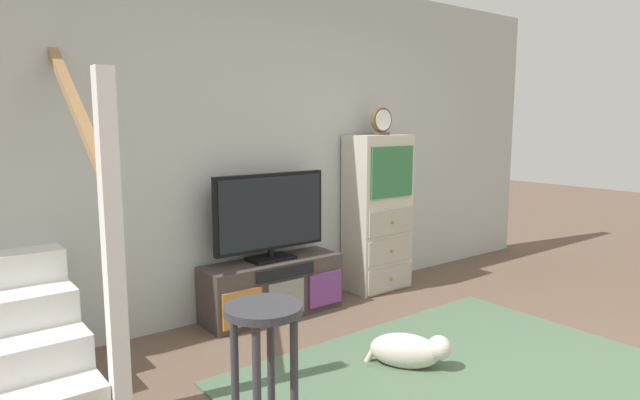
{
  "coord_description": "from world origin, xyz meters",
  "views": [
    {
      "loc": [
        -2.55,
        -1.34,
        1.54
      ],
      "look_at": [
        -0.01,
        1.95,
        0.93
      ],
      "focal_mm": 30.56,
      "sensor_mm": 36.0,
      "label": 1
    }
  ],
  "objects_px": {
    "bar_stool_near": "(264,349)",
    "television": "(270,214)",
    "desk_clock": "(382,121)",
    "media_console": "(273,288)",
    "side_cabinet": "(378,213)",
    "dog": "(409,350)"
  },
  "relations": [
    {
      "from": "desk_clock",
      "to": "television",
      "type": "bearing_deg",
      "value": 178.58
    },
    {
      "from": "desk_clock",
      "to": "media_console",
      "type": "bearing_deg",
      "value": 179.77
    },
    {
      "from": "dog",
      "to": "desk_clock",
      "type": "bearing_deg",
      "value": 52.87
    },
    {
      "from": "media_console",
      "to": "television",
      "type": "bearing_deg",
      "value": 90.0
    },
    {
      "from": "television",
      "to": "bar_stool_near",
      "type": "bearing_deg",
      "value": -123.37
    },
    {
      "from": "media_console",
      "to": "desk_clock",
      "type": "xyz_separation_m",
      "value": [
        1.16,
        -0.0,
        1.31
      ]
    },
    {
      "from": "dog",
      "to": "bar_stool_near",
      "type": "bearing_deg",
      "value": -166.55
    },
    {
      "from": "television",
      "to": "dog",
      "type": "xyz_separation_m",
      "value": [
        0.16,
        -1.34,
        -0.7
      ]
    },
    {
      "from": "bar_stool_near",
      "to": "dog",
      "type": "height_order",
      "value": "bar_stool_near"
    },
    {
      "from": "media_console",
      "to": "side_cabinet",
      "type": "distance_m",
      "value": 1.24
    },
    {
      "from": "television",
      "to": "bar_stool_near",
      "type": "height_order",
      "value": "television"
    },
    {
      "from": "bar_stool_near",
      "to": "television",
      "type": "bearing_deg",
      "value": 56.63
    },
    {
      "from": "television",
      "to": "side_cabinet",
      "type": "height_order",
      "value": "side_cabinet"
    },
    {
      "from": "media_console",
      "to": "television",
      "type": "relative_size",
      "value": 1.18
    },
    {
      "from": "desk_clock",
      "to": "bar_stool_near",
      "type": "bearing_deg",
      "value": -144.26
    },
    {
      "from": "television",
      "to": "desk_clock",
      "type": "relative_size",
      "value": 4.07
    },
    {
      "from": "television",
      "to": "side_cabinet",
      "type": "relative_size",
      "value": 0.69
    },
    {
      "from": "side_cabinet",
      "to": "desk_clock",
      "type": "relative_size",
      "value": 5.91
    },
    {
      "from": "side_cabinet",
      "to": "dog",
      "type": "bearing_deg",
      "value": -126.44
    },
    {
      "from": "bar_stool_near",
      "to": "media_console",
      "type": "bearing_deg",
      "value": 56.24
    },
    {
      "from": "desk_clock",
      "to": "dog",
      "type": "bearing_deg",
      "value": -127.13
    },
    {
      "from": "side_cabinet",
      "to": "television",
      "type": "bearing_deg",
      "value": 179.31
    }
  ]
}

